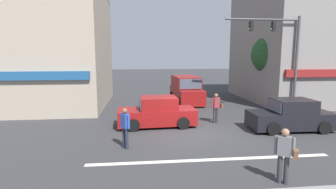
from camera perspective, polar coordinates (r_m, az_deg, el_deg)
name	(u,v)px	position (r m, az deg, el deg)	size (l,w,h in m)	color
ground_plane	(192,132)	(13.14, 5.33, -8.14)	(120.00, 120.00, 0.00)	#333335
lane_marking_stripe	(212,160)	(9.93, 9.47, -13.81)	(9.00, 0.24, 0.01)	silver
building_left_block	(9,49)	(22.52, -31.37, 8.52)	(13.76, 9.49, 8.49)	tan
building_right_corner	(322,42)	(26.06, 30.45, 9.84)	(12.58, 9.98, 9.78)	gray
street_tree	(272,55)	(21.55, 21.63, 8.03)	(3.05, 3.05, 5.35)	#4C3823
utility_pole_near_left	(36,48)	(17.48, -26.81, 8.98)	(1.40, 0.22, 8.05)	brown
traffic_light_mast	(283,49)	(18.31, 23.70, 9.11)	(4.89, 0.25, 6.20)	#47474C
sedan_waiting_far	(157,113)	(14.03, -2.40, -4.04)	(4.19, 2.05, 1.58)	maroon
van_crossing_leftbound	(186,90)	(20.92, 3.96, 0.93)	(2.25, 4.70, 2.11)	maroon
sedan_crossing_center	(290,116)	(14.67, 25.11, -4.30)	(4.15, 1.97, 1.58)	black
pedestrian_foreground_with_bag	(285,153)	(8.52, 24.10, -11.49)	(0.62, 0.55, 1.67)	#333338
pedestrian_mid_crossing	(216,106)	(14.83, 10.44, -2.53)	(0.68, 0.42, 1.67)	#333338
pedestrian_far_side	(125,126)	(10.77, -9.32, -6.71)	(0.39, 0.48, 1.67)	#232838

